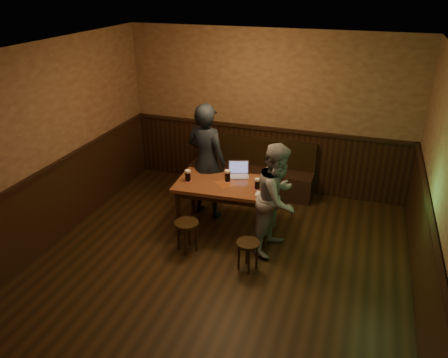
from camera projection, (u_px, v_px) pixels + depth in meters
room at (212, 193)px, 5.23m from camera, size 5.04×6.04×2.84m
bench at (251, 174)px, 7.83m from camera, size 2.20×0.50×0.95m
pub_table at (227, 189)px, 6.45m from camera, size 1.52×0.93×0.79m
stool_left at (187, 228)px, 6.08m from camera, size 0.39×0.39×0.46m
stool_right at (248, 248)px, 5.70m from camera, size 0.40×0.40×0.42m
pint_left at (188, 176)px, 6.43m from camera, size 0.11×0.11×0.18m
pint_mid at (228, 176)px, 6.43m from camera, size 0.12×0.12×0.18m
pint_right at (257, 184)px, 6.20m from camera, size 0.10×0.10×0.16m
laptop at (239, 172)px, 6.62m from camera, size 0.37×0.33×0.22m
menu at (263, 194)px, 6.08m from camera, size 0.22×0.15×0.00m
person_suit at (207, 161)px, 6.80m from camera, size 0.76×0.59×1.85m
person_grey at (277, 199)px, 5.95m from camera, size 0.75×0.88×1.59m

